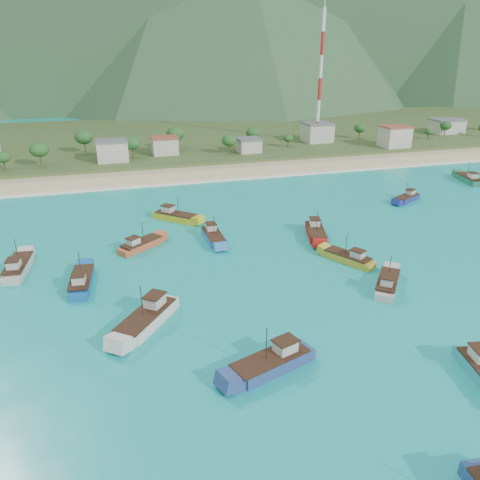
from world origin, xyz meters
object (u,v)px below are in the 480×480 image
object	(u,v)px
boat_0	(387,284)
boat_17	(272,364)
boat_19	(18,268)
boat_26	(407,199)
boat_5	(213,237)
boat_15	(468,179)
boat_25	(316,233)
boat_3	(147,319)
boat_8	(175,217)
radio_tower	(320,78)
boat_22	(348,259)
boat_11	(141,245)
boat_23	(82,282)

from	to	relation	value
boat_0	boat_17	size ratio (longest dim) A/B	0.82
boat_19	boat_26	bearing A→B (deg)	16.18
boat_5	boat_17	bearing A→B (deg)	85.95
boat_19	boat_15	bearing A→B (deg)	18.85
boat_25	boat_3	bearing A→B (deg)	50.21
boat_5	boat_8	distance (m)	14.76
radio_tower	boat_19	world-z (taller)	radio_tower
boat_15	boat_22	world-z (taller)	boat_15
boat_8	boat_15	world-z (taller)	boat_15
boat_22	boat_25	bearing A→B (deg)	63.12
boat_17	boat_26	world-z (taller)	boat_17
radio_tower	boat_5	bearing A→B (deg)	-126.41
boat_8	boat_19	distance (m)	34.84
radio_tower	boat_22	bearing A→B (deg)	-111.86
boat_15	boat_25	bearing A→B (deg)	-144.48
boat_5	boat_8	size ratio (longest dim) A/B	1.02
boat_11	boat_25	size ratio (longest dim) A/B	0.83
boat_5	boat_19	xyz separation A→B (m)	(-35.13, -4.32, 0.06)
boat_8	boat_22	world-z (taller)	boat_8
boat_3	boat_8	world-z (taller)	boat_3
boat_17	boat_26	xyz separation A→B (m)	(54.79, 52.58, -0.22)
boat_11	boat_26	bearing A→B (deg)	62.90
boat_0	boat_22	distance (m)	10.60
boat_17	boat_5	bearing A→B (deg)	-21.86
boat_3	boat_22	distance (m)	38.04
boat_0	boat_11	world-z (taller)	boat_0
boat_15	boat_25	world-z (taller)	boat_15
boat_15	boat_0	bearing A→B (deg)	-127.56
boat_17	boat_11	bearing A→B (deg)	-2.49
boat_15	boat_19	bearing A→B (deg)	-155.11
boat_0	boat_8	distance (m)	49.21
boat_3	boat_5	distance (m)	31.49
boat_0	boat_3	bearing A→B (deg)	-140.84
radio_tower	boat_17	bearing A→B (deg)	-117.10
radio_tower	boat_23	xyz separation A→B (m)	(-84.86, -94.51, -24.32)
boat_19	boat_23	xyz separation A→B (m)	(10.45, -8.58, -0.01)
radio_tower	boat_15	bearing A→B (deg)	-71.98
boat_3	boat_5	bearing A→B (deg)	-81.45
boat_8	boat_17	distance (m)	54.97
boat_3	boat_0	bearing A→B (deg)	-141.33
boat_5	boat_26	bearing A→B (deg)	-168.01
boat_11	boat_0	bearing A→B (deg)	16.12
boat_8	boat_23	xyz separation A→B (m)	(-19.33, -26.66, -0.02)
boat_5	boat_25	distance (m)	20.66
boat_17	boat_26	distance (m)	75.94
boat_8	boat_25	xyz separation A→B (m)	(25.65, -17.61, 0.01)
boat_0	boat_22	world-z (taller)	boat_0
boat_8	boat_11	xyz separation A→B (m)	(-8.83, -13.86, -0.12)
boat_25	boat_22	bearing A→B (deg)	109.30
boat_26	boat_19	bearing A→B (deg)	72.21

